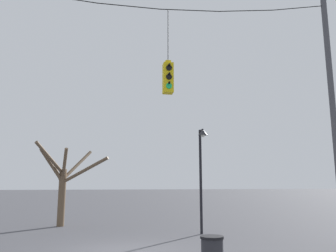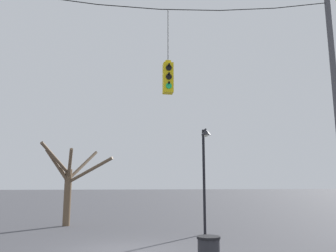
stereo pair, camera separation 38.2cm
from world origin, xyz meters
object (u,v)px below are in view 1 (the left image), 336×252
utility_pole_right (333,114)px  street_lamp (202,159)px  traffic_light_near_right_pole (168,77)px  bare_tree (64,182)px

utility_pole_right → street_lamp: size_ratio=2.06×
utility_pole_right → street_lamp: (-4.11, 3.53, -1.47)m
utility_pole_right → street_lamp: bearing=139.4°
traffic_light_near_right_pole → street_lamp: bearing=58.2°
bare_tree → traffic_light_near_right_pole: bearing=-60.9°
street_lamp → utility_pole_right: bearing=-40.6°
street_lamp → bare_tree: street_lamp is taller
traffic_light_near_right_pole → street_lamp: size_ratio=0.67×
utility_pole_right → traffic_light_near_right_pole: size_ratio=3.08×
utility_pole_right → bare_tree: 13.12m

